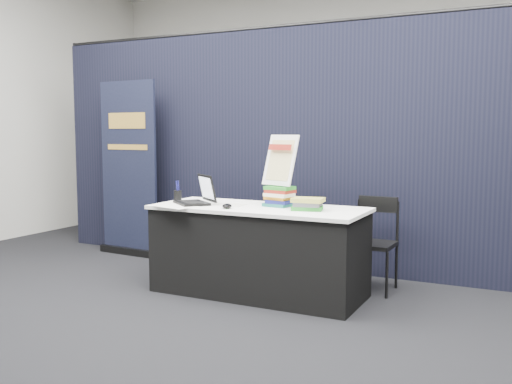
% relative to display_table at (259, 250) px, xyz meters
% --- Properties ---
extents(floor, '(8.00, 8.00, 0.00)m').
position_rel_display_table_xyz_m(floor, '(0.00, -0.55, -0.38)').
color(floor, black).
rests_on(floor, ground).
extents(wall_back, '(8.00, 0.02, 3.50)m').
position_rel_display_table_xyz_m(wall_back, '(0.00, 3.45, 1.37)').
color(wall_back, beige).
rests_on(wall_back, floor).
extents(drape_partition, '(6.00, 0.08, 2.40)m').
position_rel_display_table_xyz_m(drape_partition, '(0.00, 1.05, 0.82)').
color(drape_partition, black).
rests_on(drape_partition, floor).
extents(display_table, '(1.80, 0.75, 0.75)m').
position_rel_display_table_xyz_m(display_table, '(0.00, 0.00, 0.00)').
color(display_table, black).
rests_on(display_table, floor).
extents(laptop, '(0.41, 0.44, 0.25)m').
position_rel_display_table_xyz_m(laptop, '(-0.58, -0.08, 0.43)').
color(laptop, black).
rests_on(laptop, display_table).
extents(mouse, '(0.11, 0.14, 0.04)m').
position_rel_display_table_xyz_m(mouse, '(-0.18, -0.22, 0.39)').
color(mouse, black).
rests_on(mouse, display_table).
extents(brochure_left, '(0.37, 0.29, 0.00)m').
position_rel_display_table_xyz_m(brochure_left, '(-0.70, -0.22, 0.38)').
color(brochure_left, white).
rests_on(brochure_left, display_table).
extents(brochure_mid, '(0.38, 0.31, 0.00)m').
position_rel_display_table_xyz_m(brochure_mid, '(-0.62, -0.31, 0.38)').
color(brochure_mid, white).
rests_on(brochure_mid, display_table).
extents(brochure_right, '(0.30, 0.23, 0.00)m').
position_rel_display_table_xyz_m(brochure_right, '(-0.29, -0.02, 0.38)').
color(brochure_right, silver).
rests_on(brochure_right, display_table).
extents(pen_cup, '(0.07, 0.07, 0.09)m').
position_rel_display_table_xyz_m(pen_cup, '(-0.86, 0.07, 0.42)').
color(pen_cup, black).
rests_on(pen_cup, display_table).
extents(book_stack_tall, '(0.23, 0.19, 0.17)m').
position_rel_display_table_xyz_m(book_stack_tall, '(0.15, 0.08, 0.46)').
color(book_stack_tall, '#1A655C').
rests_on(book_stack_tall, display_table).
extents(book_stack_short, '(0.26, 0.22, 0.10)m').
position_rel_display_table_xyz_m(book_stack_short, '(0.46, -0.03, 0.42)').
color(book_stack_short, '#228226').
rests_on(book_stack_short, display_table).
extents(info_sign, '(0.35, 0.23, 0.44)m').
position_rel_display_table_xyz_m(info_sign, '(0.15, 0.11, 0.76)').
color(info_sign, black).
rests_on(info_sign, book_stack_tall).
extents(pullup_banner, '(0.82, 0.16, 1.93)m').
position_rel_display_table_xyz_m(pullup_banner, '(-1.99, 0.77, 0.48)').
color(pullup_banner, black).
rests_on(pullup_banner, floor).
extents(stacking_chair, '(0.38, 0.38, 0.81)m').
position_rel_display_table_xyz_m(stacking_chair, '(0.84, 0.56, 0.07)').
color(stacking_chair, black).
rests_on(stacking_chair, floor).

